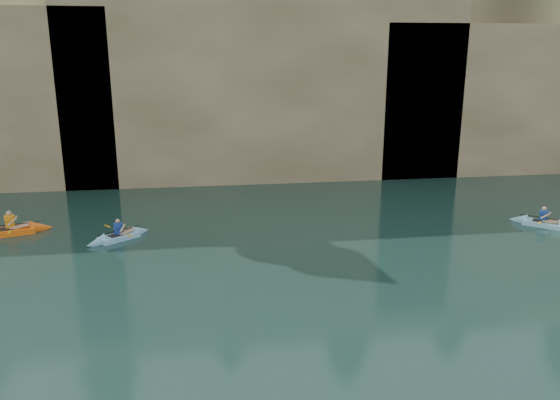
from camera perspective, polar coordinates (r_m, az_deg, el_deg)
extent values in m
cube|color=tan|center=(40.76, -5.43, 12.67)|extent=(70.00, 16.00, 12.00)
cube|color=tan|center=(33.59, -1.24, 11.67)|extent=(24.00, 2.40, 11.40)
cube|color=black|center=(33.25, -11.40, 4.20)|extent=(3.50, 1.00, 3.20)
cube|color=black|center=(35.25, 12.01, 5.86)|extent=(5.00, 1.00, 4.50)
cube|color=#FF6210|center=(26.91, -26.29, -2.92)|extent=(2.81, 1.52, 0.29)
cone|color=#FF6210|center=(26.86, -23.61, -2.64)|extent=(1.13, 1.02, 0.80)
cube|color=black|center=(26.89, -26.64, -2.72)|extent=(0.66, 0.63, 0.04)
cube|color=orange|center=(26.79, -26.40, -2.05)|extent=(0.41, 0.32, 0.54)
sphere|color=tan|center=(26.69, -26.49, -1.26)|extent=(0.22, 0.22, 0.22)
cylinder|color=black|center=(26.83, -26.36, -2.34)|extent=(2.29, 0.67, 0.04)
cube|color=orange|center=(27.87, -26.30, -1.71)|extent=(0.19, 0.43, 0.02)
cube|color=orange|center=(25.79, -26.43, -3.01)|extent=(0.19, 0.43, 0.02)
cube|color=#8FD1F0|center=(28.02, 25.75, -2.21)|extent=(2.16, 2.09, 0.26)
cone|color=#8FD1F0|center=(28.18, 23.62, -1.87)|extent=(1.07, 1.06, 0.70)
cube|color=black|center=(28.01, 25.47, -1.97)|extent=(0.70, 0.70, 0.04)
cube|color=navy|center=(27.92, 25.83, -1.49)|extent=(0.37, 0.37, 0.47)
sphere|color=tan|center=(27.83, 25.91, -0.82)|extent=(0.20, 0.20, 0.20)
cylinder|color=black|center=(27.94, 25.81, -1.69)|extent=(1.54, 1.45, 0.04)
cube|color=orange|center=(28.84, 26.12, -1.23)|extent=(0.35, 0.36, 0.02)
cube|color=orange|center=(27.05, 25.48, -2.18)|extent=(0.35, 0.36, 0.02)
cube|color=#8ABFE8|center=(24.48, -16.49, -3.69)|extent=(2.27, 1.99, 0.25)
cone|color=#8ABFE8|center=(25.00, -14.34, -3.13)|extent=(1.07, 1.05, 0.69)
cone|color=#8ABFE8|center=(24.00, -18.73, -4.26)|extent=(1.07, 1.05, 0.69)
cube|color=black|center=(24.38, -16.81, -3.55)|extent=(0.70, 0.68, 0.04)
cube|color=navy|center=(24.37, -16.55, -2.88)|extent=(0.37, 0.35, 0.46)
sphere|color=tan|center=(24.27, -16.61, -2.13)|extent=(0.19, 0.19, 0.19)
cylinder|color=black|center=(24.40, -16.53, -3.10)|extent=(1.63, 1.29, 0.04)
cube|color=orange|center=(25.17, -17.59, -2.62)|extent=(0.32, 0.38, 0.02)
cube|color=orange|center=(23.64, -15.40, -3.60)|extent=(0.32, 0.38, 0.02)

